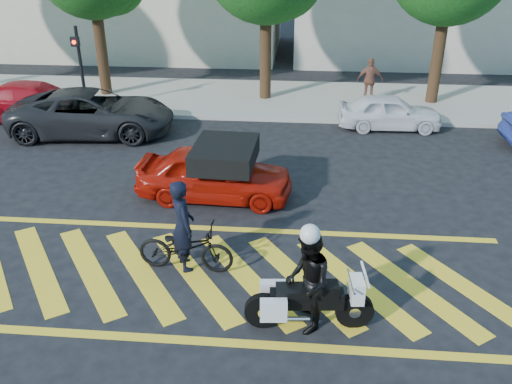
# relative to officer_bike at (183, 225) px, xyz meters

# --- Properties ---
(ground) EXTENTS (90.00, 90.00, 0.00)m
(ground) POSITION_rel_officer_bike_xyz_m (0.84, -0.31, -0.99)
(ground) COLOR black
(ground) RESTS_ON ground
(sidewalk) EXTENTS (60.00, 5.00, 0.15)m
(sidewalk) POSITION_rel_officer_bike_xyz_m (0.84, 11.69, -0.92)
(sidewalk) COLOR #9E998E
(sidewalk) RESTS_ON ground
(crosswalk) EXTENTS (12.33, 4.00, 0.01)m
(crosswalk) POSITION_rel_officer_bike_xyz_m (0.80, -0.31, -0.99)
(crosswalk) COLOR yellow
(crosswalk) RESTS_ON ground
(signal_pole) EXTENTS (0.28, 0.43, 3.20)m
(signal_pole) POSITION_rel_officer_bike_xyz_m (-5.66, 9.43, 0.93)
(signal_pole) COLOR black
(signal_pole) RESTS_ON ground
(officer_bike) EXTENTS (0.75, 0.86, 1.99)m
(officer_bike) POSITION_rel_officer_bike_xyz_m (0.00, 0.00, 0.00)
(officer_bike) COLOR black
(officer_bike) RESTS_ON ground
(bicycle) EXTENTS (2.02, 0.81, 1.04)m
(bicycle) POSITION_rel_officer_bike_xyz_m (0.05, -0.08, -0.47)
(bicycle) COLOR black
(bicycle) RESTS_ON ground
(police_motorcycle) EXTENTS (2.29, 0.76, 1.01)m
(police_motorcycle) POSITION_rel_officer_bike_xyz_m (2.54, -1.65, -0.45)
(police_motorcycle) COLOR black
(police_motorcycle) RESTS_ON ground
(officer_moto) EXTENTS (0.81, 1.00, 1.93)m
(officer_moto) POSITION_rel_officer_bike_xyz_m (2.52, -1.64, -0.03)
(officer_moto) COLOR black
(officer_moto) RESTS_ON ground
(red_convertible) EXTENTS (4.06, 1.79, 1.36)m
(red_convertible) POSITION_rel_officer_bike_xyz_m (0.14, 3.19, -0.32)
(red_convertible) COLOR #B01308
(red_convertible) RESTS_ON ground
(parked_left) EXTENTS (4.54, 2.01, 1.29)m
(parked_left) POSITION_rel_officer_bike_xyz_m (-7.23, 8.89, -0.35)
(parked_left) COLOR #AF0A17
(parked_left) RESTS_ON ground
(parked_mid_left) EXTENTS (5.55, 2.89, 1.49)m
(parked_mid_left) POSITION_rel_officer_bike_xyz_m (-4.66, 7.49, -0.25)
(parked_mid_left) COLOR black
(parked_mid_left) RESTS_ON ground
(parked_mid_right) EXTENTS (3.53, 1.51, 1.19)m
(parked_mid_right) POSITION_rel_officer_bike_xyz_m (5.34, 8.89, -0.40)
(parked_mid_right) COLOR white
(parked_mid_right) RESTS_ON ground
(pedestrian_right) EXTENTS (0.99, 0.42, 1.68)m
(pedestrian_right) POSITION_rel_officer_bike_xyz_m (4.90, 11.53, -0.01)
(pedestrian_right) COLOR brown
(pedestrian_right) RESTS_ON sidewalk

